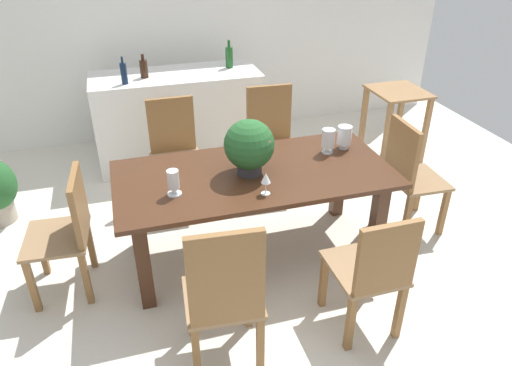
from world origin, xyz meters
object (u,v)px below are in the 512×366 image
at_px(chair_far_right, 271,134).
at_px(wine_bottle_tall, 124,73).
at_px(dining_table, 254,186).
at_px(crystal_vase_right, 328,139).
at_px(chair_foot_end, 409,171).
at_px(side_table, 396,108).
at_px(kitchen_counter, 179,118).
at_px(wine_bottle_dark, 229,57).
at_px(crystal_vase_center_near, 173,181).
at_px(wine_glass, 266,179).
at_px(chair_head_end, 68,228).
at_px(flower_centerpiece, 249,146).
at_px(chair_near_left, 225,294).
at_px(crystal_vase_left, 344,136).
at_px(chair_near_right, 373,270).
at_px(wine_bottle_amber, 144,68).
at_px(chair_far_left, 175,148).

xyz_separation_m(chair_far_right, wine_bottle_tall, (-1.27, 0.67, 0.51)).
relative_size(dining_table, crystal_vase_right, 10.27).
height_order(chair_foot_end, crystal_vase_right, chair_foot_end).
xyz_separation_m(dining_table, crystal_vase_right, (0.65, 0.15, 0.24)).
bearing_deg(side_table, kitchen_counter, 165.05).
relative_size(crystal_vase_right, wine_bottle_dark, 0.69).
bearing_deg(crystal_vase_center_near, crystal_vase_right, 13.35).
bearing_deg(wine_glass, chair_foot_end, 13.37).
height_order(chair_far_right, chair_head_end, chair_far_right).
bearing_deg(chair_head_end, flower_centerpiece, 93.87).
relative_size(flower_centerpiece, wine_bottle_tall, 1.58).
bearing_deg(side_table, wine_bottle_tall, 171.52).
xyz_separation_m(chair_head_end, chair_foot_end, (2.68, 0.01, 0.02)).
height_order(dining_table, flower_centerpiece, flower_centerpiece).
bearing_deg(chair_near_left, crystal_vase_left, -132.15).
height_order(chair_head_end, chair_near_left, chair_near_left).
relative_size(chair_near_right, wine_bottle_dark, 3.24).
distance_m(chair_head_end, side_table, 3.54).
bearing_deg(chair_near_right, crystal_vase_left, -106.64).
height_order(flower_centerpiece, side_table, flower_centerpiece).
xyz_separation_m(crystal_vase_left, wine_bottle_dark, (-0.52, 1.74, 0.22)).
bearing_deg(crystal_vase_left, flower_centerpiece, -167.67).
xyz_separation_m(chair_far_right, wine_bottle_dark, (-0.17, 0.92, 0.52)).
distance_m(chair_near_left, wine_bottle_amber, 2.88).
bearing_deg(flower_centerpiece, chair_head_end, -179.86).
xyz_separation_m(chair_near_left, wine_glass, (0.46, 0.69, 0.29)).
height_order(chair_head_end, wine_bottle_dark, wine_bottle_dark).
height_order(dining_table, chair_far_left, chair_far_left).
height_order(dining_table, chair_foot_end, chair_foot_end).
height_order(chair_near_left, crystal_vase_right, chair_near_left).
bearing_deg(crystal_vase_left, wine_bottle_dark, 106.49).
distance_m(chair_near_left, crystal_vase_center_near, 0.92).
distance_m(chair_near_right, chair_near_left, 0.93).
bearing_deg(side_table, crystal_vase_right, -139.75).
relative_size(dining_table, wine_bottle_amber, 8.80).
bearing_deg(crystal_vase_center_near, chair_foot_end, 4.50).
height_order(kitchen_counter, side_table, kitchen_counter).
xyz_separation_m(chair_far_right, side_table, (1.50, 0.26, 0.01)).
height_order(chair_head_end, wine_bottle_tall, wine_bottle_tall).
height_order(dining_table, wine_bottle_tall, wine_bottle_tall).
relative_size(chair_far_left, crystal_vase_right, 4.92).
bearing_deg(chair_far_right, kitchen_counter, 133.99).
distance_m(chair_near_left, chair_foot_end, 2.07).
bearing_deg(flower_centerpiece, kitchen_counter, 97.94).
height_order(kitchen_counter, wine_bottle_dark, wine_bottle_dark).
bearing_deg(kitchen_counter, flower_centerpiece, -82.06).
bearing_deg(chair_foot_end, flower_centerpiece, 92.43).
height_order(chair_far_right, crystal_vase_right, chair_far_right).
relative_size(chair_near_right, crystal_vase_center_near, 5.05).
xyz_separation_m(chair_foot_end, wine_bottle_dark, (-1.05, 1.92, 0.54)).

